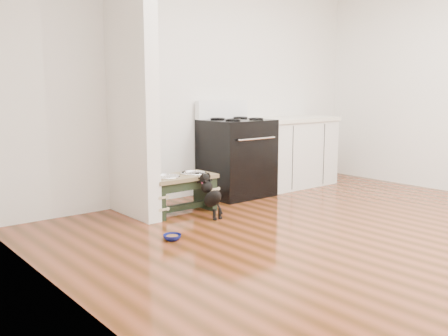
# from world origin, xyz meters

# --- Properties ---
(ground) EXTENTS (5.00, 5.00, 0.00)m
(ground) POSITION_xyz_m (0.00, 0.00, 0.00)
(ground) COLOR #42220B
(ground) RESTS_ON ground
(room_shell) EXTENTS (5.00, 5.00, 5.00)m
(room_shell) POSITION_xyz_m (0.00, 0.00, 1.62)
(room_shell) COLOR silver
(room_shell) RESTS_ON ground
(partition_wall) EXTENTS (0.15, 0.80, 2.70)m
(partition_wall) POSITION_xyz_m (-1.18, 2.10, 1.35)
(partition_wall) COLOR silver
(partition_wall) RESTS_ON ground
(oven_range) EXTENTS (0.76, 0.69, 1.14)m
(oven_range) POSITION_xyz_m (0.25, 2.16, 0.48)
(oven_range) COLOR black
(oven_range) RESTS_ON ground
(cabinet_run) EXTENTS (1.24, 0.64, 0.91)m
(cabinet_run) POSITION_xyz_m (1.23, 2.18, 0.45)
(cabinet_run) COLOR silver
(cabinet_run) RESTS_ON ground
(dog_feeder) EXTENTS (0.73, 0.39, 0.41)m
(dog_feeder) POSITION_xyz_m (-0.76, 1.87, 0.28)
(dog_feeder) COLOR black
(dog_feeder) RESTS_ON ground
(puppy) EXTENTS (0.13, 0.37, 0.44)m
(puppy) POSITION_xyz_m (-0.63, 1.54, 0.24)
(puppy) COLOR black
(puppy) RESTS_ON ground
(floor_bowl) EXTENTS (0.19, 0.19, 0.05)m
(floor_bowl) POSITION_xyz_m (-1.35, 1.14, 0.03)
(floor_bowl) COLOR navy
(floor_bowl) RESTS_ON ground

